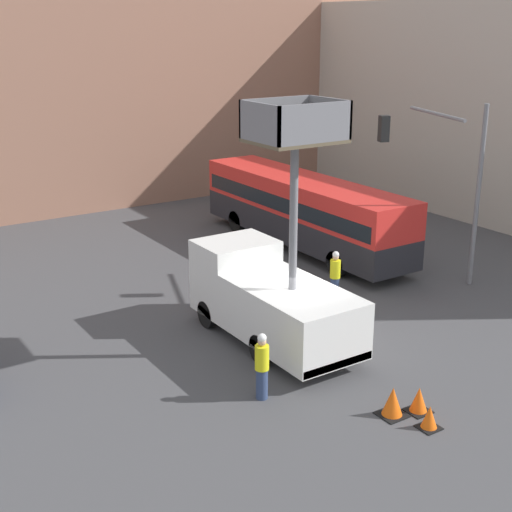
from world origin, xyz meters
TOP-DOWN VIEW (x-y plane):
  - ground_plane at (0.00, 0.00)m, footprint 120.00×120.00m
  - building_backdrop_far at (0.00, 24.04)m, footprint 44.00×10.00m
  - utility_truck at (-0.55, 0.81)m, footprint 2.50×6.34m
  - city_bus at (6.20, 8.09)m, footprint 2.58×12.07m
  - traffic_light_pole at (7.52, 1.27)m, footprint 3.99×3.74m
  - road_worker_near_truck at (-2.79, -2.06)m, footprint 0.38×0.38m
  - road_worker_directing at (3.40, 2.44)m, footprint 0.38×0.38m
  - traffic_cone_near_truck at (-0.15, -5.58)m, footprint 0.53×0.53m
  - traffic_cone_mid_road at (-0.49, -4.62)m, footprint 0.69×0.69m
  - traffic_cone_far_side at (0.21, -4.86)m, footprint 0.60×0.60m

SIDE VIEW (x-z plane):
  - ground_plane at x=0.00m, z-range 0.00..0.00m
  - traffic_cone_near_truck at x=-0.15m, z-range -0.02..0.59m
  - traffic_cone_far_side at x=0.21m, z-range -0.02..0.66m
  - traffic_cone_mid_road at x=-0.49m, z-range -0.02..0.77m
  - road_worker_directing at x=3.40m, z-range 0.00..1.84m
  - road_worker_near_truck at x=-2.79m, z-range 0.01..1.90m
  - utility_truck at x=-0.55m, z-range -2.22..5.38m
  - city_bus at x=6.20m, z-range 0.28..3.42m
  - traffic_light_pole at x=7.52m, z-range 1.21..8.05m
  - building_backdrop_far at x=0.00m, z-range 0.00..13.69m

